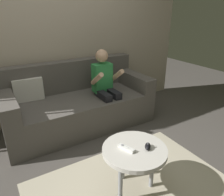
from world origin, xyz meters
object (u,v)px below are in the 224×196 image
object	(u,v)px
game_remote_white_near_edge	(126,148)
coffee_table	(134,153)
person_seated_on_couch	(106,84)
couch	(78,104)
nunchuk_black	(148,146)

from	to	relation	value
game_remote_white_near_edge	coffee_table	bearing A→B (deg)	-14.19
person_seated_on_couch	game_remote_white_near_edge	size ratio (longest dim) A/B	6.82
couch	person_seated_on_couch	size ratio (longest dim) A/B	1.88
couch	person_seated_on_couch	distance (m)	0.46
coffee_table	couch	bearing A→B (deg)	87.51
couch	nunchuk_black	world-z (taller)	couch
game_remote_white_near_edge	nunchuk_black	bearing A→B (deg)	-26.11
person_seated_on_couch	coffee_table	bearing A→B (deg)	-108.55
person_seated_on_couch	coffee_table	size ratio (longest dim) A/B	1.91
game_remote_white_near_edge	nunchuk_black	world-z (taller)	nunchuk_black
person_seated_on_couch	game_remote_white_near_edge	xyz separation A→B (m)	(-0.45, -1.11, -0.11)
coffee_table	nunchuk_black	world-z (taller)	nunchuk_black
couch	coffee_table	xyz separation A→B (m)	(-0.06, -1.31, 0.10)
coffee_table	game_remote_white_near_edge	distance (m)	0.09
nunchuk_black	game_remote_white_near_edge	bearing A→B (deg)	153.89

